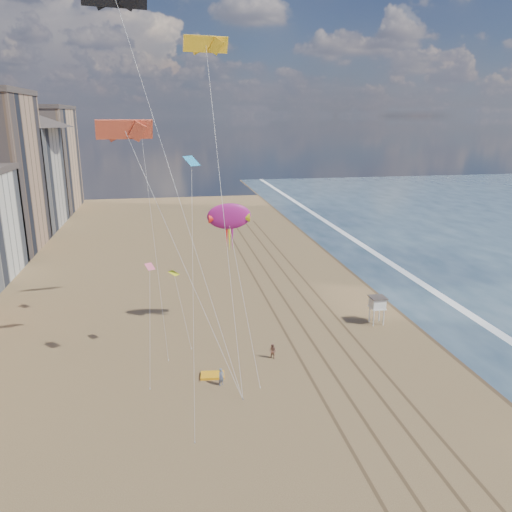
{
  "coord_description": "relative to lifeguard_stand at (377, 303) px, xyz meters",
  "views": [
    {
      "loc": [
        -14.02,
        -25.82,
        24.3
      ],
      "look_at": [
        -4.69,
        26.0,
        9.5
      ],
      "focal_mm": 35.0,
      "sensor_mm": 36.0,
      "label": 1
    }
  ],
  "objects": [
    {
      "name": "ground",
      "position": [
        -10.29,
        -26.8,
        -2.66
      ],
      "size": [
        260.0,
        260.0,
        0.0
      ],
      "primitive_type": "plane",
      "color": "brown",
      "rests_on": "ground"
    },
    {
      "name": "parafoils",
      "position": [
        -25.7,
        -0.27,
        27.91
      ],
      "size": [
        14.23,
        10.86,
        13.86
      ],
      "color": "black",
      "rests_on": "ground"
    },
    {
      "name": "wet_sand",
      "position": [
        8.71,
        13.2,
        -2.66
      ],
      "size": [
        260.0,
        260.0,
        0.0
      ],
      "primitive_type": "plane",
      "color": "#42301E",
      "rests_on": "ground"
    },
    {
      "name": "kite_flyer_a",
      "position": [
        -20.1,
        -10.98,
        -1.81
      ],
      "size": [
        0.74,
        0.67,
        1.69
      ],
      "primitive_type": "imported",
      "rotation": [
        0.0,
        0.0,
        0.56
      ],
      "color": "slate",
      "rests_on": "ground"
    },
    {
      "name": "kite_flyer_b",
      "position": [
        -14.26,
        -6.68,
        -1.84
      ],
      "size": [
        1.01,
        0.99,
        1.64
      ],
      "primitive_type": "imported",
      "rotation": [
        0.0,
        0.0,
        -0.69
      ],
      "color": "brown",
      "rests_on": "ground"
    },
    {
      "name": "foam",
      "position": [
        12.91,
        13.2,
        -2.65
      ],
      "size": [
        260.0,
        260.0,
        0.0
      ],
      "primitive_type": "plane",
      "color": "white",
      "rests_on": "ground"
    },
    {
      "name": "tracks",
      "position": [
        -7.74,
        3.2,
        -2.65
      ],
      "size": [
        7.68,
        120.0,
        0.01
      ],
      "color": "brown",
      "rests_on": "ground"
    },
    {
      "name": "lifeguard_stand",
      "position": [
        0.0,
        0.0,
        0.0
      ],
      "size": [
        1.91,
        1.91,
        3.45
      ],
      "color": "white",
      "rests_on": "ground"
    },
    {
      "name": "grounded_kite",
      "position": [
        -20.78,
        -9.27,
        -2.53
      ],
      "size": [
        2.41,
        1.67,
        0.26
      ],
      "primitive_type": "cube",
      "rotation": [
        0.0,
        0.0,
        -0.1
      ],
      "color": "#FCA515",
      "rests_on": "ground"
    },
    {
      "name": "small_kites",
      "position": [
        -24.53,
        -1.7,
        13.06
      ],
      "size": [
        6.2,
        16.48,
        17.04
      ],
      "color": "#2798D3",
      "rests_on": "ground"
    },
    {
      "name": "show_kite",
      "position": [
        -17.52,
        2.09,
        10.77
      ],
      "size": [
        4.72,
        7.68,
        18.95
      ],
      "color": "#9A176E",
      "rests_on": "ground"
    }
  ]
}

